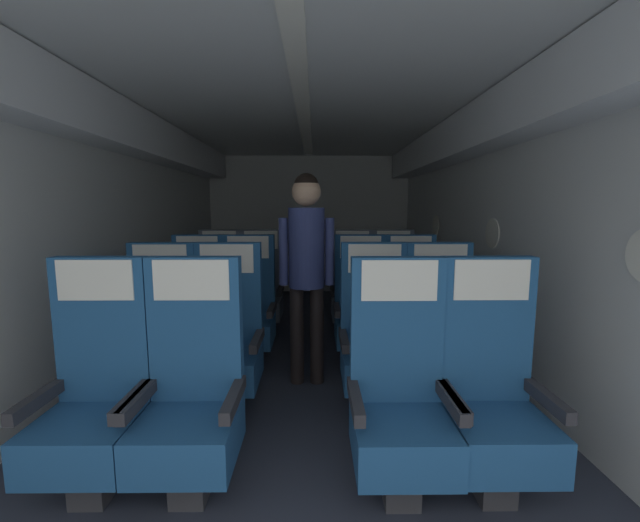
{
  "coord_description": "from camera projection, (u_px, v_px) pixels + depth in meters",
  "views": [
    {
      "loc": [
        0.11,
        -0.17,
        1.4
      ],
      "look_at": [
        0.15,
        3.4,
        0.93
      ],
      "focal_mm": 22.27,
      "sensor_mm": 36.0,
      "label": 1
    }
  ],
  "objects": [
    {
      "name": "seat_a_right_aisle",
      "position": [
        492.0,
        399.0,
        1.93
      ],
      "size": [
        0.49,
        0.46,
        1.17
      ],
      "color": "#38383D",
      "rests_on": "ground"
    },
    {
      "name": "flight_attendant",
      "position": [
        307.0,
        256.0,
        3.09
      ],
      "size": [
        0.43,
        0.28,
        1.67
      ],
      "rotation": [
        0.0,
        0.0,
        3.07
      ],
      "color": "black",
      "rests_on": "ground"
    },
    {
      "name": "seat_c_right_aisle",
      "position": [
        411.0,
        312.0,
        3.57
      ],
      "size": [
        0.49,
        0.46,
        1.17
      ],
      "color": "#38383D",
      "rests_on": "ground"
    },
    {
      "name": "ground",
      "position": [
        304.0,
        366.0,
        3.57
      ],
      "size": [
        3.56,
        6.89,
        0.02
      ],
      "primitive_type": "cube",
      "color": "#2D3342"
    },
    {
      "name": "seat_a_left_window",
      "position": [
        95.0,
        400.0,
        1.93
      ],
      "size": [
        0.49,
        0.46,
        1.17
      ],
      "color": "#38383D",
      "rests_on": "ground"
    },
    {
      "name": "seat_b_left_window",
      "position": [
        160.0,
        343.0,
        2.74
      ],
      "size": [
        0.49,
        0.46,
        1.17
      ],
      "color": "#38383D",
      "rests_on": "ground"
    },
    {
      "name": "seat_b_left_aisle",
      "position": [
        227.0,
        342.0,
        2.75
      ],
      "size": [
        0.49,
        0.46,
        1.17
      ],
      "color": "#38383D",
      "rests_on": "ground"
    },
    {
      "name": "seat_d_left_aisle",
      "position": [
        261.0,
        292.0,
        4.39
      ],
      "size": [
        0.49,
        0.46,
        1.17
      ],
      "color": "#38383D",
      "rests_on": "ground"
    },
    {
      "name": "seat_a_left_aisle",
      "position": [
        191.0,
        400.0,
        1.93
      ],
      "size": [
        0.49,
        0.46,
        1.17
      ],
      "color": "#38383D",
      "rests_on": "ground"
    },
    {
      "name": "seat_d_right_aisle",
      "position": [
        394.0,
        292.0,
        4.41
      ],
      "size": [
        0.49,
        0.46,
        1.17
      ],
      "color": "#38383D",
      "rests_on": "ground"
    },
    {
      "name": "seat_b_right_aisle",
      "position": [
        441.0,
        342.0,
        2.76
      ],
      "size": [
        0.49,
        0.46,
        1.17
      ],
      "color": "#38383D",
      "rests_on": "ground"
    },
    {
      "name": "seat_c_left_window",
      "position": [
        197.0,
        312.0,
        3.57
      ],
      "size": [
        0.49,
        0.46,
        1.17
      ],
      "color": "#38383D",
      "rests_on": "ground"
    },
    {
      "name": "seat_d_left_window",
      "position": [
        219.0,
        293.0,
        4.38
      ],
      "size": [
        0.49,
        0.46,
        1.17
      ],
      "color": "#38383D",
      "rests_on": "ground"
    },
    {
      "name": "seat_d_right_window",
      "position": [
        352.0,
        292.0,
        4.39
      ],
      "size": [
        0.49,
        0.46,
        1.17
      ],
      "color": "#38383D",
      "rests_on": "ground"
    },
    {
      "name": "seat_c_left_aisle",
      "position": [
        248.0,
        312.0,
        3.56
      ],
      "size": [
        0.49,
        0.46,
        1.17
      ],
      "color": "#38383D",
      "rests_on": "ground"
    },
    {
      "name": "seat_a_right_window",
      "position": [
        400.0,
        401.0,
        1.92
      ],
      "size": [
        0.49,
        0.46,
        1.17
      ],
      "color": "#38383D",
      "rests_on": "ground"
    },
    {
      "name": "seat_b_right_window",
      "position": [
        375.0,
        342.0,
        2.76
      ],
      "size": [
        0.49,
        0.46,
        1.17
      ],
      "color": "#38383D",
      "rests_on": "ground"
    },
    {
      "name": "seat_c_right_window",
      "position": [
        361.0,
        311.0,
        3.58
      ],
      "size": [
        0.49,
        0.46,
        1.17
      ],
      "color": "#38383D",
      "rests_on": "ground"
    },
    {
      "name": "fuselage_shell",
      "position": [
        304.0,
        182.0,
        3.63
      ],
      "size": [
        3.44,
        6.54,
        2.32
      ],
      "color": "silver",
      "rests_on": "ground"
    }
  ]
}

